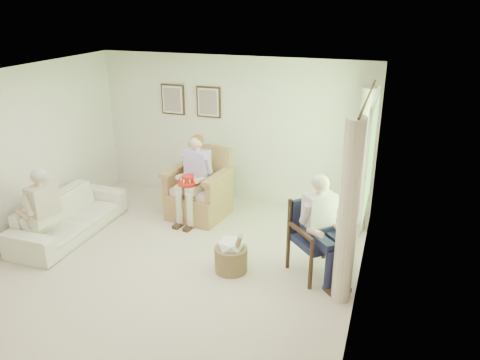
# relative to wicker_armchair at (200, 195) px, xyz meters

# --- Properties ---
(floor) EXTENTS (5.50, 5.50, 0.00)m
(floor) POSITION_rel_wicker_armchair_xyz_m (0.28, -1.82, -0.37)
(floor) COLOR beige
(floor) RESTS_ON ground
(back_wall) EXTENTS (5.00, 0.04, 2.60)m
(back_wall) POSITION_rel_wicker_armchair_xyz_m (0.28, 0.93, 0.93)
(back_wall) COLOR silver
(back_wall) RESTS_ON ground
(left_wall) EXTENTS (0.04, 5.50, 2.60)m
(left_wall) POSITION_rel_wicker_armchair_xyz_m (-2.22, -1.82, 0.93)
(left_wall) COLOR silver
(left_wall) RESTS_ON ground
(right_wall) EXTENTS (0.04, 5.50, 2.60)m
(right_wall) POSITION_rel_wicker_armchair_xyz_m (2.78, -1.82, 0.93)
(right_wall) COLOR silver
(right_wall) RESTS_ON ground
(ceiling) EXTENTS (5.00, 5.50, 0.02)m
(ceiling) POSITION_rel_wicker_armchair_xyz_m (0.28, -1.82, 2.23)
(ceiling) COLOR white
(ceiling) RESTS_ON back_wall
(window) EXTENTS (0.13, 2.50, 1.63)m
(window) POSITION_rel_wicker_armchair_xyz_m (2.75, -0.62, 1.21)
(window) COLOR #2D6B23
(window) RESTS_ON right_wall
(curtain_left) EXTENTS (0.34, 0.34, 2.30)m
(curtain_left) POSITION_rel_wicker_armchair_xyz_m (2.61, -1.60, 0.78)
(curtain_left) COLOR beige
(curtain_left) RESTS_ON ground
(curtain_right) EXTENTS (0.34, 0.34, 2.30)m
(curtain_right) POSITION_rel_wicker_armchair_xyz_m (2.61, 0.36, 0.78)
(curtain_right) COLOR beige
(curtain_right) RESTS_ON ground
(framed_print_left) EXTENTS (0.45, 0.05, 0.55)m
(framed_print_left) POSITION_rel_wicker_armchair_xyz_m (-0.87, 0.89, 1.41)
(framed_print_left) COLOR #382114
(framed_print_left) RESTS_ON back_wall
(framed_print_right) EXTENTS (0.45, 0.05, 0.55)m
(framed_print_right) POSITION_rel_wicker_armchair_xyz_m (-0.17, 0.89, 1.41)
(framed_print_right) COLOR #382114
(framed_print_right) RESTS_ON back_wall
(wicker_armchair) EXTENTS (0.92, 0.91, 1.18)m
(wicker_armchair) POSITION_rel_wicker_armchair_xyz_m (0.00, 0.00, 0.00)
(wicker_armchair) COLOR #AC7951
(wicker_armchair) RESTS_ON ground
(wood_armchair) EXTENTS (0.66, 0.62, 1.01)m
(wood_armchair) POSITION_rel_wicker_armchair_xyz_m (2.23, -1.06, 0.18)
(wood_armchair) COLOR black
(wood_armchair) RESTS_ON ground
(sofa) EXTENTS (2.07, 0.81, 0.60)m
(sofa) POSITION_rel_wicker_armchair_xyz_m (-1.67, -1.29, -0.07)
(sofa) COLOR white
(sofa) RESTS_ON ground
(person_wicker) EXTENTS (0.40, 0.63, 1.42)m
(person_wicker) POSITION_rel_wicker_armchair_xyz_m (-0.00, -0.15, 0.47)
(person_wicker) COLOR beige
(person_wicker) RESTS_ON ground
(person_dark) EXTENTS (0.40, 0.62, 1.39)m
(person_dark) POSITION_rel_wicker_armchair_xyz_m (2.23, -1.23, 0.45)
(person_dark) COLOR #191B38
(person_dark) RESTS_ON ground
(person_sofa) EXTENTS (0.42, 0.62, 1.26)m
(person_sofa) POSITION_rel_wicker_armchair_xyz_m (-1.67, -1.87, 0.35)
(person_sofa) COLOR beige
(person_sofa) RESTS_ON ground
(red_hat) EXTENTS (0.33, 0.33, 0.14)m
(red_hat) POSITION_rel_wicker_armchair_xyz_m (-0.03, -0.35, 0.39)
(red_hat) COLOR red
(red_hat) RESTS_ON person_wicker
(hatbox) EXTENTS (0.58, 0.58, 0.66)m
(hatbox) POSITION_rel_wicker_armchair_xyz_m (1.11, -1.48, -0.11)
(hatbox) COLOR tan
(hatbox) RESTS_ON ground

